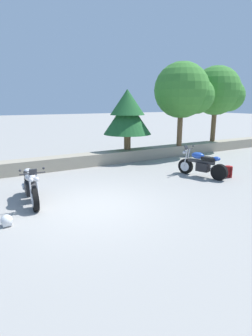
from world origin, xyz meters
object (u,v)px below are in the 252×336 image
at_px(motorcycle_silver_near_left, 31,187).
at_px(rider_helmet, 7,221).
at_px(leafy_tree_mid_right, 219,92).
at_px(rider_backpack, 228,171).
at_px(leafy_tree_mid_left, 185,92).
at_px(pine_tree_far_left, 127,113).
at_px(motorcycle_blue_centre, 201,165).

relative_size(motorcycle_silver_near_left, rider_helmet, 7.38).
xyz_separation_m(motorcycle_silver_near_left, leafy_tree_mid_right, (11.52, 3.69, 2.97)).
distance_m(motorcycle_silver_near_left, rider_backpack, 7.31).
relative_size(motorcycle_silver_near_left, leafy_tree_mid_left, 0.47).
bearing_deg(pine_tree_far_left, motorcycle_blue_centre, -76.99).
distance_m(motorcycle_blue_centre, leafy_tree_mid_right, 7.21).
relative_size(motorcycle_blue_centre, rider_helmet, 7.19).
xyz_separation_m(rider_helmet, leafy_tree_mid_left, (9.41, 4.63, 3.27)).
bearing_deg(leafy_tree_mid_right, rider_helmet, -157.91).
distance_m(motorcycle_silver_near_left, pine_tree_far_left, 6.85).
xyz_separation_m(leafy_tree_mid_left, leafy_tree_mid_right, (2.95, 0.38, 0.05)).
xyz_separation_m(motorcycle_blue_centre, pine_tree_far_left, (-0.96, 4.17, 1.87)).
bearing_deg(rider_backpack, leafy_tree_mid_right, 47.31).
bearing_deg(rider_helmet, motorcycle_silver_near_left, 57.74).
bearing_deg(leafy_tree_mid_right, rider_backpack, -132.69).
bearing_deg(leafy_tree_mid_right, motorcycle_blue_centre, -141.77).
bearing_deg(pine_tree_far_left, rider_backpack, -68.79).
xyz_separation_m(motorcycle_blue_centre, rider_backpack, (0.88, -0.58, -0.24)).
height_order(rider_helmet, pine_tree_far_left, pine_tree_far_left).
relative_size(motorcycle_silver_near_left, rider_backpack, 4.40).
xyz_separation_m(motorcycle_blue_centre, leafy_tree_mid_left, (2.21, 3.68, 2.92)).
height_order(pine_tree_far_left, leafy_tree_mid_left, leafy_tree_mid_left).
relative_size(motorcycle_blue_centre, leafy_tree_mid_left, 0.46).
relative_size(rider_helmet, leafy_tree_mid_right, 0.06).
height_order(motorcycle_silver_near_left, rider_helmet, motorcycle_silver_near_left).
distance_m(motorcycle_blue_centre, leafy_tree_mid_left, 5.20).
relative_size(pine_tree_far_left, leafy_tree_mid_right, 0.67).
relative_size(leafy_tree_mid_left, leafy_tree_mid_right, 0.99).
bearing_deg(leafy_tree_mid_left, pine_tree_far_left, 171.37).
distance_m(pine_tree_far_left, leafy_tree_mid_right, 6.22).
height_order(motorcycle_blue_centre, leafy_tree_mid_right, leafy_tree_mid_right).
bearing_deg(leafy_tree_mid_right, leafy_tree_mid_left, -172.62).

